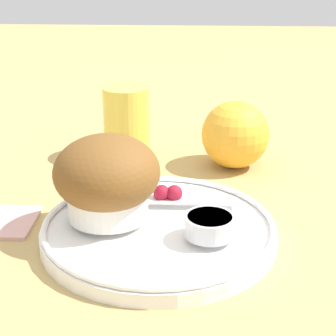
{
  "coord_description": "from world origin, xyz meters",
  "views": [
    {
      "loc": [
        0.03,
        -0.48,
        0.28
      ],
      "look_at": [
        0.01,
        0.06,
        0.06
      ],
      "focal_mm": 60.0,
      "sensor_mm": 36.0,
      "label": 1
    }
  ],
  "objects_px": {
    "juice_glass": "(127,123)",
    "butter_knife": "(153,200)",
    "muffin": "(107,178)",
    "orange_fruit": "(235,135)"
  },
  "relations": [
    {
      "from": "butter_knife",
      "to": "orange_fruit",
      "type": "height_order",
      "value": "orange_fruit"
    },
    {
      "from": "muffin",
      "to": "orange_fruit",
      "type": "xyz_separation_m",
      "value": [
        0.14,
        0.19,
        -0.02
      ]
    },
    {
      "from": "muffin",
      "to": "butter_knife",
      "type": "bearing_deg",
      "value": 40.66
    },
    {
      "from": "muffin",
      "to": "juice_glass",
      "type": "height_order",
      "value": "muffin"
    },
    {
      "from": "muffin",
      "to": "butter_knife",
      "type": "distance_m",
      "value": 0.07
    },
    {
      "from": "orange_fruit",
      "to": "butter_knife",
      "type": "bearing_deg",
      "value": -121.7
    },
    {
      "from": "muffin",
      "to": "butter_knife",
      "type": "height_order",
      "value": "muffin"
    },
    {
      "from": "muffin",
      "to": "orange_fruit",
      "type": "distance_m",
      "value": 0.23
    },
    {
      "from": "juice_glass",
      "to": "butter_knife",
      "type": "bearing_deg",
      "value": -75.12
    },
    {
      "from": "muffin",
      "to": "juice_glass",
      "type": "xyz_separation_m",
      "value": [
        -0.01,
        0.22,
        -0.01
      ]
    }
  ]
}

